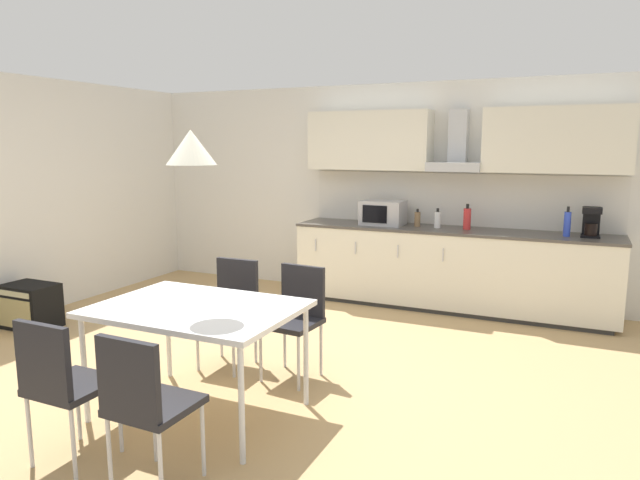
% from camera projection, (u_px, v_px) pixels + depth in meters
% --- Properties ---
extents(ground_plane, '(8.70, 8.18, 0.02)m').
position_uv_depth(ground_plane, '(252.00, 368.00, 4.69)').
color(ground_plane, tan).
extents(wall_back, '(6.96, 0.10, 2.52)m').
position_uv_depth(wall_back, '(368.00, 190.00, 6.97)').
color(wall_back, silver).
rests_on(wall_back, ground_plane).
extents(kitchen_counter, '(3.48, 0.67, 0.90)m').
position_uv_depth(kitchen_counter, '(449.00, 268.00, 6.32)').
color(kitchen_counter, '#333333').
rests_on(kitchen_counter, ground_plane).
extents(backsplash_tile, '(3.46, 0.02, 0.59)m').
position_uv_depth(backsplash_tile, '(457.00, 199.00, 6.48)').
color(backsplash_tile, silver).
rests_on(backsplash_tile, kitchen_counter).
extents(upper_wall_cabinets, '(3.46, 0.40, 0.67)m').
position_uv_depth(upper_wall_cabinets, '(457.00, 141.00, 6.23)').
color(upper_wall_cabinets, silver).
extents(microwave, '(0.48, 0.35, 0.28)m').
position_uv_depth(microwave, '(383.00, 213.00, 6.55)').
color(microwave, '#ADADB2').
rests_on(microwave, kitchen_counter).
extents(coffee_maker, '(0.18, 0.19, 0.30)m').
position_uv_depth(coffee_maker, '(591.00, 222.00, 5.68)').
color(coffee_maker, black).
rests_on(coffee_maker, kitchen_counter).
extents(bottle_white, '(0.07, 0.07, 0.22)m').
position_uv_depth(bottle_white, '(437.00, 219.00, 6.31)').
color(bottle_white, white).
rests_on(bottle_white, kitchen_counter).
extents(bottle_brown, '(0.07, 0.07, 0.20)m').
position_uv_depth(bottle_brown, '(417.00, 219.00, 6.42)').
color(bottle_brown, brown).
rests_on(bottle_brown, kitchen_counter).
extents(bottle_red, '(0.08, 0.08, 0.28)m').
position_uv_depth(bottle_red, '(467.00, 219.00, 6.19)').
color(bottle_red, red).
rests_on(bottle_red, kitchen_counter).
extents(bottle_blue, '(0.07, 0.07, 0.30)m').
position_uv_depth(bottle_blue, '(567.00, 224.00, 5.71)').
color(bottle_blue, blue).
rests_on(bottle_blue, kitchen_counter).
extents(dining_table, '(1.32, 0.95, 0.75)m').
position_uv_depth(dining_table, '(197.00, 313.00, 3.77)').
color(dining_table, white).
rests_on(dining_table, ground_plane).
extents(chair_near_right, '(0.41, 0.41, 0.87)m').
position_uv_depth(chair_near_right, '(144.00, 397.00, 2.91)').
color(chair_near_right, black).
rests_on(chair_near_right, ground_plane).
extents(chair_far_right, '(0.43, 0.43, 0.87)m').
position_uv_depth(chair_far_right, '(296.00, 310.00, 4.45)').
color(chair_far_right, black).
rests_on(chair_far_right, ground_plane).
extents(chair_near_left, '(0.40, 0.40, 0.87)m').
position_uv_depth(chair_near_left, '(60.00, 378.00, 3.16)').
color(chair_near_left, black).
rests_on(chair_near_left, ground_plane).
extents(chair_far_left, '(0.40, 0.40, 0.87)m').
position_uv_depth(chair_far_left, '(231.00, 301.00, 4.69)').
color(chair_far_left, black).
rests_on(chair_far_left, ground_plane).
extents(guitar_amp, '(0.52, 0.37, 0.44)m').
position_uv_depth(guitar_amp, '(30.00, 306.00, 5.68)').
color(guitar_amp, black).
rests_on(guitar_amp, ground_plane).
extents(pendant_lamp, '(0.32, 0.32, 0.22)m').
position_uv_depth(pendant_lamp, '(191.00, 147.00, 3.60)').
color(pendant_lamp, silver).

